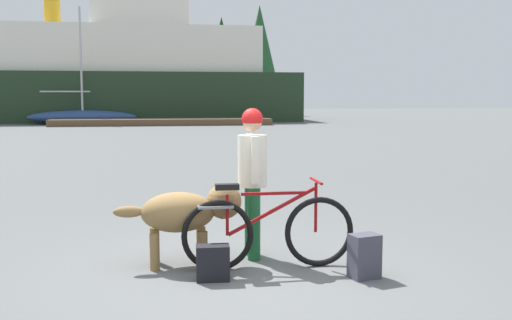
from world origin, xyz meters
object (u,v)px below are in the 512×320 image
sailboat_moored (83,117)px  dog (187,212)px  ferry_boat (104,77)px  backpack (364,256)px  handbag_pannier (213,263)px  bicycle (268,231)px  person_cyclist (252,169)px

sailboat_moored → dog: bearing=-81.2°
ferry_boat → backpack: bearing=-81.5°
dog → handbag_pannier: 0.72m
dog → sailboat_moored: bearing=98.8°
bicycle → ferry_boat: (-4.95, 38.31, 2.81)m
sailboat_moored → person_cyclist: bearing=-79.9°
dog → ferry_boat: (-4.13, 38.04, 2.64)m
bicycle → backpack: size_ratio=4.14×
bicycle → backpack: (0.88, -0.46, -0.18)m
handbag_pannier → ferry_boat: ferry_boat is taller
backpack → dog: bearing=156.6°
person_cyclist → sailboat_moored: (-5.86, 32.93, -0.49)m
bicycle → backpack: bearing=-27.8°
ferry_boat → person_cyclist: bearing=-82.7°
bicycle → person_cyclist: size_ratio=1.09×
bicycle → ferry_boat: 38.73m
handbag_pannier → person_cyclist: bearing=56.2°
person_cyclist → backpack: size_ratio=3.79×
bicycle → dog: bicycle is taller
person_cyclist → handbag_pannier: person_cyclist is taller
person_cyclist → ferry_boat: ferry_boat is taller
bicycle → handbag_pannier: bearing=-153.6°
backpack → sailboat_moored: bearing=101.4°
person_cyclist → dog: size_ratio=1.24×
dog → handbag_pannier: (0.21, -0.57, -0.40)m
handbag_pannier → bicycle: bearing=26.4°
bicycle → person_cyclist: person_cyclist is taller
bicycle → sailboat_moored: bearing=100.1°
ferry_boat → sailboat_moored: size_ratio=3.75×
dog → sailboat_moored: size_ratio=0.18×
backpack → ferry_boat: (-5.82, 38.77, 2.99)m
dog → ferry_boat: bearing=96.2°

